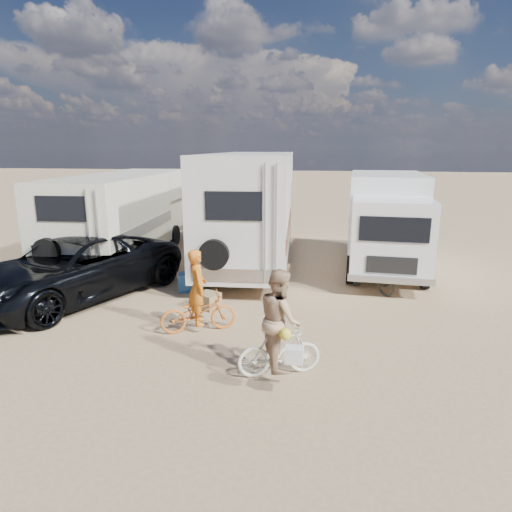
% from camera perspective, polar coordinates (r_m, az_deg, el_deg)
% --- Properties ---
extents(ground, '(140.00, 140.00, 0.00)m').
position_cam_1_polar(ground, '(8.79, -8.33, -12.33)').
color(ground, tan).
rests_on(ground, ground).
extents(rv_main, '(3.17, 9.18, 3.68)m').
position_cam_1_polar(rv_main, '(15.19, -0.40, 6.24)').
color(rv_main, silver).
rests_on(rv_main, ground).
extents(rv_left, '(2.98, 8.16, 2.97)m').
position_cam_1_polar(rv_left, '(16.09, -16.78, 4.81)').
color(rv_left, beige).
rests_on(rv_left, ground).
extents(box_truck, '(2.62, 6.15, 3.04)m').
position_cam_1_polar(box_truck, '(14.62, 16.54, 4.09)').
color(box_truck, white).
rests_on(box_truck, ground).
extents(dark_suv, '(4.72, 6.43, 1.62)m').
position_cam_1_polar(dark_suv, '(12.39, -22.51, -1.44)').
color(dark_suv, black).
rests_on(dark_suv, ground).
extents(bike_man, '(1.71, 1.19, 0.85)m').
position_cam_1_polar(bike_man, '(9.56, -7.50, -7.28)').
color(bike_man, '#C7601E').
rests_on(bike_man, ground).
extents(bike_woman, '(1.53, 0.93, 0.89)m').
position_cam_1_polar(bike_woman, '(7.75, 3.05, -12.28)').
color(bike_woman, beige).
rests_on(bike_woman, ground).
extents(rider_man, '(0.60, 0.70, 1.64)m').
position_cam_1_polar(rider_man, '(9.43, -7.57, -5.07)').
color(rider_man, orange).
rests_on(rider_man, ground).
extents(rider_woman, '(0.92, 1.03, 1.74)m').
position_cam_1_polar(rider_woman, '(7.58, 3.09, -9.40)').
color(rider_woman, tan).
rests_on(rider_woman, ground).
extents(bike_parked, '(1.60, 1.58, 0.88)m').
position_cam_1_polar(bike_parked, '(12.50, 14.66, -2.47)').
color(bike_parked, '#282A27').
rests_on(bike_parked, ground).
extents(cooler, '(0.71, 0.59, 0.50)m').
position_cam_1_polar(cooler, '(12.29, -8.53, -3.37)').
color(cooler, '#235288').
rests_on(cooler, ground).
extents(crate, '(0.63, 0.63, 0.39)m').
position_cam_1_polar(crate, '(10.94, -6.24, -5.79)').
color(crate, olive).
rests_on(crate, ground).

